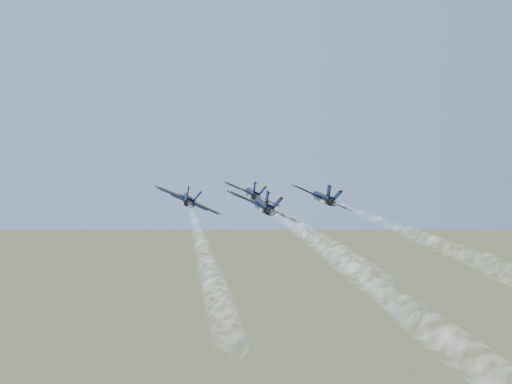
{
  "coord_description": "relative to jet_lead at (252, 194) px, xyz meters",
  "views": [
    {
      "loc": [
        -10.55,
        -114.95,
        111.32
      ],
      "look_at": [
        -1.6,
        3.04,
        104.4
      ],
      "focal_mm": 50.0,
      "sensor_mm": 36.0,
      "label": 1
    }
  ],
  "objects": [
    {
      "name": "jet_lead",
      "position": [
        0.0,
        0.0,
        0.0
      ],
      "size": [
        10.66,
        14.68,
        4.89
      ],
      "rotation": [
        0.0,
        0.42,
        0.05
      ],
      "color": "black"
    },
    {
      "name": "jet_left",
      "position": [
        -11.41,
        -15.03,
        0.0
      ],
      "size": [
        10.66,
        14.68,
        4.89
      ],
      "rotation": [
        0.0,
        0.42,
        0.05
      ],
      "color": "black"
    },
    {
      "name": "jet_right",
      "position": [
        10.91,
        -13.34,
        0.0
      ],
      "size": [
        10.66,
        14.68,
        4.89
      ],
      "rotation": [
        0.0,
        0.42,
        0.05
      ],
      "color": "black"
    },
    {
      "name": "smoke_trail_right",
      "position": [
        13.64,
        -68.59,
        0.03
      ],
      "size": [
        5.41,
        75.07,
        2.4
      ],
      "rotation": [
        0.0,
        0.42,
        0.05
      ],
      "color": "white"
    },
    {
      "name": "smoke_trail_lead",
      "position": [
        2.74,
        -55.25,
        0.03
      ],
      "size": [
        5.41,
        75.07,
        2.4
      ],
      "rotation": [
        0.0,
        0.42,
        0.05
      ],
      "color": "white"
    },
    {
      "name": "smoke_trail_left",
      "position": [
        -8.68,
        -70.28,
        0.03
      ],
      "size": [
        5.41,
        75.07,
        2.4
      ],
      "rotation": [
        0.0,
        0.42,
        0.05
      ],
      "color": "white"
    },
    {
      "name": "smoke_trail_slot",
      "position": [
        2.33,
        -84.26,
        0.03
      ],
      "size": [
        5.41,
        75.07,
        2.4
      ],
      "rotation": [
        0.0,
        0.42,
        0.05
      ],
      "color": "white"
    },
    {
      "name": "jet_slot",
      "position": [
        -0.4,
        -29.01,
        0.0
      ],
      "size": [
        10.66,
        14.68,
        4.89
      ],
      "rotation": [
        0.0,
        0.42,
        0.05
      ],
      "color": "black"
    }
  ]
}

